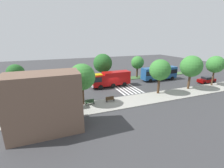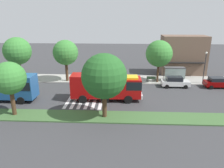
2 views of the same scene
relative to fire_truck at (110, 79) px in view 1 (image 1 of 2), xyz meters
name	(u,v)px [view 1 (image 1 of 2)]	position (x,y,z in m)	size (l,w,h in m)	color
ground_plane	(114,89)	(-0.43, 1.69, -2.02)	(120.00, 120.00, 0.00)	#38383A
sidewalk	(131,101)	(-0.43, 9.88, -1.95)	(60.00, 5.15, 0.14)	#9E9B93
median_strip	(105,81)	(-0.43, -5.42, -1.95)	(60.00, 3.00, 0.14)	#3D6033
crosswalk	(125,87)	(-3.09, 1.69, -2.01)	(4.95, 10.10, 0.01)	silver
fire_truck	(110,79)	(0.00, 0.00, 0.00)	(9.72, 3.00, 3.60)	#A50C0C
parked_car_west	(207,80)	(-24.79, 6.10, -1.14)	(4.81, 2.14, 1.70)	#720505
parked_car_mid	(67,98)	(10.62, 6.10, -1.13)	(4.48, 2.02, 1.73)	silver
parked_car_east	(25,103)	(17.45, 6.10, -1.13)	(4.34, 2.20, 1.73)	#720505
transit_bus	(159,73)	(-14.94, -0.84, 0.12)	(10.33, 2.88, 3.61)	navy
bus_stop_shelter	(66,98)	(11.10, 8.78, -0.13)	(3.50, 1.40, 2.46)	#4C4C51
bench_near_shelter	(90,102)	(7.10, 8.78, -1.42)	(1.60, 0.50, 0.90)	#2D472D
bench_west_of_shelter	(110,99)	(3.29, 8.78, -1.42)	(1.60, 0.50, 0.90)	#4C3823
street_lamp	(33,91)	(15.74, 7.90, 1.36)	(0.36, 0.36, 5.41)	#2D2D30
storefront_building	(45,104)	(13.86, 14.56, 1.75)	(8.46, 5.03, 7.53)	brown
sidewalk_tree_far_west	(215,64)	(-23.81, 8.30, 3.29)	(4.02, 4.02, 7.20)	#513823
sidewalk_tree_west	(191,66)	(-16.15, 8.30, 3.31)	(4.73, 4.73, 7.58)	#513823
sidewalk_tree_center	(160,70)	(-7.76, 8.30, 3.11)	(4.29, 4.29, 7.16)	#47301E
sidewalk_tree_east	(82,77)	(8.10, 8.30, 3.08)	(4.46, 4.46, 7.20)	#47301E
median_tree_far_west	(138,63)	(-10.57, -5.42, 2.51)	(3.69, 3.69, 6.27)	#47301E
median_tree_west	(103,63)	(0.02, -5.42, 2.90)	(5.00, 5.00, 7.30)	#47301E
median_tree_center	(16,73)	(20.33, -5.42, 1.98)	(3.70, 3.70, 5.72)	#47301E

